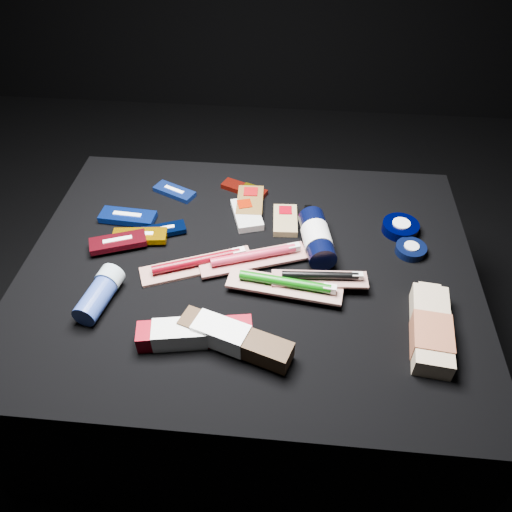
# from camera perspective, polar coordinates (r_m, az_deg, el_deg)

# --- Properties ---
(ground) EXTENTS (3.00, 3.00, 0.00)m
(ground) POSITION_cam_1_polar(r_m,az_deg,el_deg) (1.39, -0.67, -12.83)
(ground) COLOR black
(ground) RESTS_ON ground
(cloth_table) EXTENTS (0.98, 0.78, 0.40)m
(cloth_table) POSITION_cam_1_polar(r_m,az_deg,el_deg) (1.23, -0.75, -7.70)
(cloth_table) COLOR black
(cloth_table) RESTS_ON ground
(luna_bar_0) EXTENTS (0.11, 0.08, 0.01)m
(luna_bar_0) POSITION_cam_1_polar(r_m,az_deg,el_deg) (1.29, -9.30, 7.27)
(luna_bar_0) COLOR #17359A
(luna_bar_0) RESTS_ON cloth_table
(luna_bar_1) EXTENTS (0.13, 0.06, 0.02)m
(luna_bar_1) POSITION_cam_1_polar(r_m,az_deg,el_deg) (1.23, -14.44, 4.36)
(luna_bar_1) COLOR navy
(luna_bar_1) RESTS_ON cloth_table
(luna_bar_2) EXTENTS (0.11, 0.07, 0.01)m
(luna_bar_2) POSITION_cam_1_polar(r_m,az_deg,el_deg) (1.17, -10.56, 2.93)
(luna_bar_2) COLOR #030E31
(luna_bar_2) RESTS_ON cloth_table
(luna_bar_3) EXTENTS (0.13, 0.06, 0.02)m
(luna_bar_3) POSITION_cam_1_polar(r_m,az_deg,el_deg) (1.16, -13.15, 2.23)
(luna_bar_3) COLOR #C38100
(luna_bar_3) RESTS_ON cloth_table
(luna_bar_4) EXTENTS (0.13, 0.09, 0.02)m
(luna_bar_4) POSITION_cam_1_polar(r_m,az_deg,el_deg) (1.15, -15.49, 1.55)
(luna_bar_4) COLOR maroon
(luna_bar_4) RESTS_ON cloth_table
(clif_bar_0) EXTENTS (0.07, 0.12, 0.02)m
(clif_bar_0) POSITION_cam_1_polar(r_m,az_deg,el_deg) (1.24, -0.67, 6.28)
(clif_bar_0) COLOR brown
(clif_bar_0) RESTS_ON cloth_table
(clif_bar_1) EXTENTS (0.09, 0.12, 0.02)m
(clif_bar_1) POSITION_cam_1_polar(r_m,az_deg,el_deg) (1.20, -1.09, 4.91)
(clif_bar_1) COLOR beige
(clif_bar_1) RESTS_ON cloth_table
(clif_bar_2) EXTENTS (0.06, 0.11, 0.02)m
(clif_bar_2) POSITION_cam_1_polar(r_m,az_deg,el_deg) (1.19, 3.36, 4.23)
(clif_bar_2) COLOR #998253
(clif_bar_2) RESTS_ON cloth_table
(power_bar) EXTENTS (0.12, 0.08, 0.01)m
(power_bar) POSITION_cam_1_polar(r_m,az_deg,el_deg) (1.28, -1.09, 7.57)
(power_bar) COLOR maroon
(power_bar) RESTS_ON cloth_table
(lotion_bottle) EXTENTS (0.09, 0.20, 0.06)m
(lotion_bottle) POSITION_cam_1_polar(r_m,az_deg,el_deg) (1.11, 6.95, 2.11)
(lotion_bottle) COLOR black
(lotion_bottle) RESTS_ON cloth_table
(cream_tin_upper) EXTENTS (0.08, 0.08, 0.03)m
(cream_tin_upper) POSITION_cam_1_polar(r_m,az_deg,el_deg) (1.21, 16.18, 3.17)
(cream_tin_upper) COLOR black
(cream_tin_upper) RESTS_ON cloth_table
(cream_tin_lower) EXTENTS (0.07, 0.07, 0.02)m
(cream_tin_lower) POSITION_cam_1_polar(r_m,az_deg,el_deg) (1.16, 17.27, 0.73)
(cream_tin_lower) COLOR black
(cream_tin_lower) RESTS_ON cloth_table
(bodywash_bottle) EXTENTS (0.09, 0.21, 0.04)m
(bodywash_bottle) POSITION_cam_1_polar(r_m,az_deg,el_deg) (0.99, 19.36, -8.03)
(bodywash_bottle) COLOR #CAB08C
(bodywash_bottle) RESTS_ON cloth_table
(deodorant_stick) EXTENTS (0.07, 0.13, 0.05)m
(deodorant_stick) POSITION_cam_1_polar(r_m,az_deg,el_deg) (1.04, -17.42, -4.12)
(deodorant_stick) COLOR #294091
(deodorant_stick) RESTS_ON cloth_table
(toothbrush_pack_0) EXTENTS (0.25, 0.14, 0.03)m
(toothbrush_pack_0) POSITION_cam_1_polar(r_m,az_deg,el_deg) (1.08, -6.58, -0.85)
(toothbrush_pack_0) COLOR #B0A7A4
(toothbrush_pack_0) RESTS_ON cloth_table
(toothbrush_pack_1) EXTENTS (0.24, 0.13, 0.03)m
(toothbrush_pack_1) POSITION_cam_1_polar(r_m,az_deg,el_deg) (1.08, -0.12, -0.15)
(toothbrush_pack_1) COLOR beige
(toothbrush_pack_1) RESTS_ON cloth_table
(toothbrush_pack_2) EXTENTS (0.24, 0.08, 0.03)m
(toothbrush_pack_2) POSITION_cam_1_polar(r_m,az_deg,el_deg) (1.01, 3.47, -3.26)
(toothbrush_pack_2) COLOR silver
(toothbrush_pack_2) RESTS_ON cloth_table
(toothbrush_pack_3) EXTENTS (0.20, 0.06, 0.02)m
(toothbrush_pack_3) POSITION_cam_1_polar(r_m,az_deg,el_deg) (1.03, 7.45, -2.44)
(toothbrush_pack_3) COLOR #B9B1AB
(toothbrush_pack_3) RESTS_ON cloth_table
(toothpaste_carton_red) EXTENTS (0.22, 0.08, 0.04)m
(toothpaste_carton_red) POSITION_cam_1_polar(r_m,az_deg,el_deg) (0.94, -7.58, -8.80)
(toothpaste_carton_red) COLOR maroon
(toothpaste_carton_red) RESTS_ON cloth_table
(toothpaste_carton_green) EXTENTS (0.22, 0.11, 0.04)m
(toothpaste_carton_green) POSITION_cam_1_polar(r_m,az_deg,el_deg) (0.92, -2.97, -9.25)
(toothpaste_carton_green) COLOR #362210
(toothpaste_carton_green) RESTS_ON cloth_table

